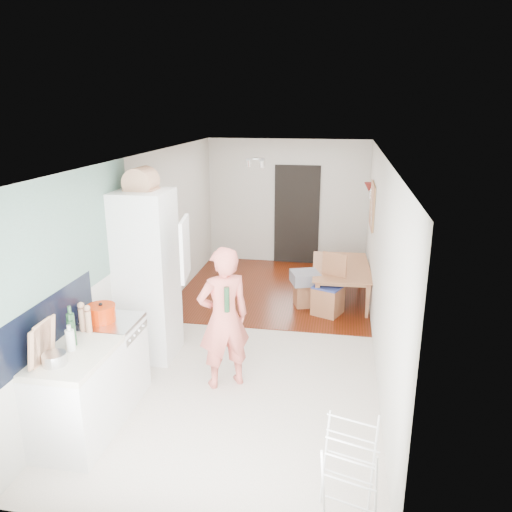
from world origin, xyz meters
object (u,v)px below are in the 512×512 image
(stool, at_px, (304,294))
(drying_rack, at_px, (349,474))
(person, at_px, (223,306))
(dining_table, at_px, (342,285))
(dining_chair, at_px, (328,286))

(stool, distance_m, drying_rack, 4.31)
(person, relative_size, dining_table, 1.39)
(dining_chair, height_order, drying_rack, dining_chair)
(dining_chair, bearing_deg, dining_table, 95.27)
(dining_table, xyz_separation_m, drying_rack, (0.09, -4.65, 0.15))
(dining_table, distance_m, dining_chair, 0.74)
(person, bearing_deg, dining_table, -146.26)
(drying_rack, bearing_deg, person, 145.42)
(person, distance_m, drying_rack, 2.31)
(person, bearing_deg, drying_rack, 97.04)
(person, bearing_deg, dining_chair, -148.12)
(person, distance_m, dining_table, 3.28)
(person, xyz_separation_m, stool, (0.72, 2.52, -0.78))
(dining_chair, xyz_separation_m, stool, (-0.38, 0.27, -0.27))
(dining_chair, bearing_deg, drying_rack, -62.68)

